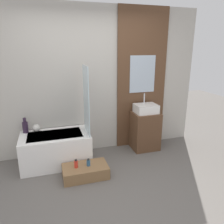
{
  "coord_description": "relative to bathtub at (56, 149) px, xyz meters",
  "views": [
    {
      "loc": [
        -0.73,
        -2.26,
        1.91
      ],
      "look_at": [
        0.18,
        0.72,
        0.97
      ],
      "focal_mm": 35.0,
      "sensor_mm": 36.0,
      "label": 1
    }
  ],
  "objects": [
    {
      "name": "vase_tall_dark",
      "position": [
        -0.46,
        0.23,
        0.36
      ],
      "size": [
        0.09,
        0.09,
        0.26
      ],
      "color": "#2D1E33",
      "rests_on": "bathtub"
    },
    {
      "name": "wall_tiled_back",
      "position": [
        0.65,
        0.38,
        1.04
      ],
      "size": [
        4.2,
        0.06,
        2.6
      ],
      "primitive_type": "cube",
      "color": "#B7B2A8",
      "rests_on": "ground_plane"
    },
    {
      "name": "glass_shower_screen",
      "position": [
        0.53,
        -0.08,
        0.81
      ],
      "size": [
        0.01,
        0.45,
        1.11
      ],
      "primitive_type": "cube",
      "color": "silver",
      "rests_on": "bathtub"
    },
    {
      "name": "bottle_soap_primary",
      "position": [
        0.26,
        -0.55,
        -0.03
      ],
      "size": [
        0.06,
        0.06,
        0.13
      ],
      "color": "red",
      "rests_on": "wooden_step_bench"
    },
    {
      "name": "vase_round_light",
      "position": [
        -0.29,
        0.22,
        0.32
      ],
      "size": [
        0.13,
        0.13,
        0.13
      ],
      "primitive_type": "sphere",
      "color": "silver",
      "rests_on": "bathtub"
    },
    {
      "name": "sink",
      "position": [
        1.67,
        0.1,
        0.54
      ],
      "size": [
        0.4,
        0.33,
        0.35
      ],
      "color": "white",
      "rests_on": "vanity_cabinet"
    },
    {
      "name": "wall_wood_accent",
      "position": [
        1.67,
        0.33,
        1.04
      ],
      "size": [
        0.97,
        0.04,
        2.6
      ],
      "color": "brown",
      "rests_on": "ground_plane"
    },
    {
      "name": "ground_plane",
      "position": [
        0.65,
        -1.2,
        -0.26
      ],
      "size": [
        12.0,
        12.0,
        0.0
      ],
      "primitive_type": "plane",
      "color": "#605B56"
    },
    {
      "name": "bathtub",
      "position": [
        0.0,
        0.0,
        0.0
      ],
      "size": [
        1.11,
        0.66,
        0.52
      ],
      "color": "white",
      "rests_on": "ground_plane"
    },
    {
      "name": "wooden_step_bench",
      "position": [
        0.39,
        -0.55,
        -0.17
      ],
      "size": [
        0.68,
        0.39,
        0.18
      ],
      "primitive_type": "cube",
      "color": "olive",
      "rests_on": "ground_plane"
    },
    {
      "name": "vanity_cabinet",
      "position": [
        1.67,
        0.1,
        0.1
      ],
      "size": [
        0.49,
        0.42,
        0.72
      ],
      "primitive_type": "cube",
      "color": "brown",
      "rests_on": "ground_plane"
    },
    {
      "name": "bottle_soap_secondary",
      "position": [
        0.44,
        -0.55,
        -0.04
      ],
      "size": [
        0.06,
        0.06,
        0.11
      ],
      "color": "#2D567A",
      "rests_on": "wooden_step_bench"
    }
  ]
}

